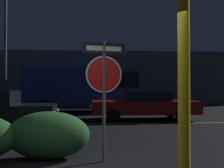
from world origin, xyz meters
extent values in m
cube|color=gold|center=(0.00, 6.97, 0.00)|extent=(39.34, 0.12, 0.01)
cylinder|color=#4C4C51|center=(0.20, 1.62, 1.23)|extent=(0.06, 0.06, 2.45)
cylinder|color=white|center=(0.20, 1.62, 1.77)|extent=(0.73, 0.17, 0.75)
cylinder|color=#B71414|center=(0.20, 1.62, 1.77)|extent=(0.68, 0.16, 0.69)
cube|color=black|center=(0.20, 1.62, 2.29)|extent=(0.87, 0.21, 0.22)
cube|color=white|center=(0.20, 1.62, 2.29)|extent=(0.72, 0.18, 0.10)
cylinder|color=yellow|center=(1.23, -0.16, 1.72)|extent=(0.16, 0.16, 3.45)
ellipsoid|color=#285B2D|center=(-0.96, 1.87, 0.50)|extent=(1.73, 0.84, 0.99)
cylinder|color=black|center=(-2.31, 6.53, 0.30)|extent=(0.61, 0.24, 0.60)
cylinder|color=black|center=(-2.18, 4.77, 0.30)|extent=(0.61, 0.24, 0.60)
sphere|color=#F4EFCC|center=(-1.47, 6.28, 0.63)|extent=(0.14, 0.14, 0.14)
sphere|color=#F4EFCC|center=(-1.38, 5.14, 0.63)|extent=(0.14, 0.14, 0.14)
cube|color=maroon|center=(2.30, 8.21, 0.59)|extent=(4.90, 1.89, 0.58)
cube|color=black|center=(2.44, 8.21, 1.11)|extent=(1.96, 1.62, 0.46)
cylinder|color=black|center=(0.78, 7.30, 0.30)|extent=(0.60, 0.20, 0.60)
cylinder|color=black|center=(0.78, 9.11, 0.30)|extent=(0.60, 0.20, 0.60)
cylinder|color=black|center=(3.81, 7.31, 0.30)|extent=(0.60, 0.20, 0.60)
cylinder|color=black|center=(3.81, 9.12, 0.30)|extent=(0.60, 0.20, 0.60)
sphere|color=#F4EFCC|center=(-0.18, 7.62, 0.62)|extent=(0.14, 0.14, 0.14)
sphere|color=#F4EFCC|center=(-0.18, 8.79, 0.62)|extent=(0.14, 0.14, 0.14)
cube|color=navy|center=(1.34, 12.66, 1.51)|extent=(2.79, 2.30, 2.22)
cube|color=black|center=(1.34, 12.66, 1.95)|extent=(2.52, 2.34, 0.98)
cube|color=navy|center=(-2.24, 12.56, 1.61)|extent=(4.51, 2.49, 2.42)
cylinder|color=black|center=(1.24, 13.79, 0.42)|extent=(0.85, 0.30, 0.84)
cylinder|color=black|center=(1.30, 11.52, 0.42)|extent=(0.85, 0.30, 0.84)
cylinder|color=black|center=(-3.06, 13.67, 0.42)|extent=(0.85, 0.30, 0.84)
cylinder|color=black|center=(-3.00, 11.40, 0.42)|extent=(0.85, 0.30, 0.84)
cylinder|color=#4C4C51|center=(-5.67, 12.53, 3.81)|extent=(0.16, 0.16, 7.62)
cube|color=#4C4C56|center=(-2.94, 19.78, 2.32)|extent=(29.87, 4.74, 4.64)
camera|label=1|loc=(0.06, -3.45, 1.48)|focal=40.00mm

